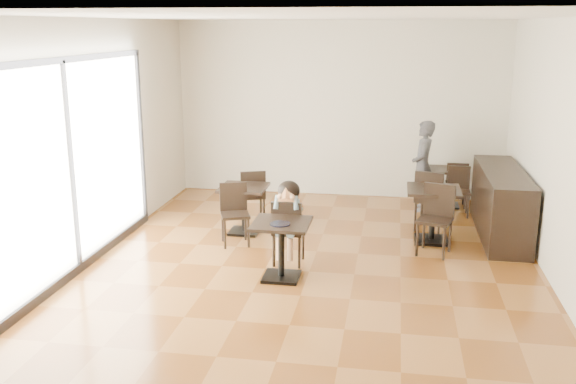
% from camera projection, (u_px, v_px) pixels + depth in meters
% --- Properties ---
extents(floor, '(6.00, 8.00, 0.01)m').
position_uv_depth(floor, '(309.00, 272.00, 8.33)').
color(floor, brown).
rests_on(floor, ground).
extents(ceiling, '(6.00, 8.00, 0.01)m').
position_uv_depth(ceiling, '(312.00, 17.00, 7.53)').
color(ceiling, silver).
rests_on(ceiling, floor).
extents(wall_back, '(6.00, 0.01, 3.20)m').
position_uv_depth(wall_back, '(339.00, 110.00, 11.75)').
color(wall_back, beige).
rests_on(wall_back, floor).
extents(wall_front, '(6.00, 0.01, 3.20)m').
position_uv_depth(wall_front, '(227.00, 267.00, 4.11)').
color(wall_front, beige).
rests_on(wall_front, floor).
extents(wall_left, '(0.01, 8.00, 3.20)m').
position_uv_depth(wall_left, '(84.00, 143.00, 8.41)').
color(wall_left, beige).
rests_on(wall_left, floor).
extents(wall_right, '(0.01, 8.00, 3.20)m').
position_uv_depth(wall_right, '(566.00, 159.00, 7.45)').
color(wall_right, beige).
rests_on(wall_right, floor).
extents(storefront_window, '(0.04, 4.50, 2.60)m').
position_uv_depth(storefront_window, '(69.00, 166.00, 7.98)').
color(storefront_window, white).
rests_on(storefront_window, floor).
extents(child_table, '(0.70, 0.70, 0.74)m').
position_uv_depth(child_table, '(281.00, 250.00, 8.02)').
color(child_table, black).
rests_on(child_table, floor).
extents(child_chair, '(0.40, 0.40, 0.89)m').
position_uv_depth(child_chair, '(289.00, 231.00, 8.52)').
color(child_chair, black).
rests_on(child_chair, floor).
extents(child, '(0.40, 0.56, 1.12)m').
position_uv_depth(child, '(289.00, 223.00, 8.50)').
color(child, slate).
rests_on(child, child_chair).
extents(plate, '(0.25, 0.25, 0.02)m').
position_uv_depth(plate, '(280.00, 224.00, 7.83)').
color(plate, black).
rests_on(plate, child_table).
extents(pizza_slice, '(0.26, 0.20, 0.06)m').
position_uv_depth(pizza_slice, '(286.00, 197.00, 8.21)').
color(pizza_slice, '#EDCC89').
rests_on(pizza_slice, child).
extents(adult_patron, '(0.38, 0.57, 1.55)m').
position_uv_depth(adult_patron, '(423.00, 166.00, 10.94)').
color(adult_patron, '#3B3B41').
rests_on(adult_patron, floor).
extents(cafe_table_mid, '(0.95, 0.95, 0.81)m').
position_uv_depth(cafe_table_mid, '(432.00, 215.00, 9.40)').
color(cafe_table_mid, black).
rests_on(cafe_table_mid, floor).
extents(cafe_table_left, '(0.90, 0.90, 0.74)m').
position_uv_depth(cafe_table_left, '(244.00, 210.00, 9.81)').
color(cafe_table_left, black).
rests_on(cafe_table_left, floor).
extents(cafe_table_back, '(0.65, 0.65, 0.68)m').
position_uv_depth(cafe_table_back, '(448.00, 188.00, 11.26)').
color(cafe_table_back, black).
rests_on(cafe_table_back, floor).
extents(chair_mid_a, '(0.54, 0.54, 0.97)m').
position_uv_depth(chair_mid_a, '(431.00, 200.00, 9.90)').
color(chair_mid_a, black).
rests_on(chair_mid_a, floor).
extents(chair_mid_b, '(0.54, 0.54, 0.97)m').
position_uv_depth(chair_mid_b, '(435.00, 221.00, 8.85)').
color(chair_mid_b, black).
rests_on(chair_mid_b, floor).
extents(chair_left_a, '(0.51, 0.51, 0.89)m').
position_uv_depth(chair_left_a, '(252.00, 196.00, 10.31)').
color(chair_left_a, black).
rests_on(chair_left_a, floor).
extents(chair_left_b, '(0.51, 0.51, 0.89)m').
position_uv_depth(chair_left_b, '(235.00, 215.00, 9.26)').
color(chair_left_b, black).
rests_on(chair_left_b, floor).
extents(chair_back_a, '(0.37, 0.37, 0.81)m').
position_uv_depth(chair_back_a, '(456.00, 184.00, 11.23)').
color(chair_back_a, black).
rests_on(chair_back_a, floor).
extents(chair_back_b, '(0.37, 0.37, 0.81)m').
position_uv_depth(chair_back_b, '(459.00, 192.00, 10.70)').
color(chair_back_b, black).
rests_on(chair_back_b, floor).
extents(service_counter, '(0.60, 2.40, 1.00)m').
position_uv_depth(service_counter, '(501.00, 203.00, 9.69)').
color(service_counter, black).
rests_on(service_counter, floor).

